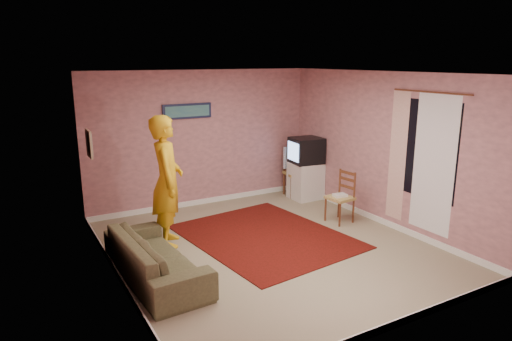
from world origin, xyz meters
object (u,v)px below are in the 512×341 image
chair_b (340,192)px  person (167,181)px  chair_a (296,167)px  sofa (155,257)px  tv_cabinet (306,181)px  crt_tv (306,150)px

chair_b → person: size_ratio=0.24×
chair_a → chair_b: (-0.24, -1.69, -0.06)m
chair_a → sofa: size_ratio=0.27×
tv_cabinet → chair_a: bearing=102.7°
tv_cabinet → crt_tv: size_ratio=1.15×
tv_cabinet → sofa: size_ratio=0.37×
person → chair_b: bearing=-80.9°
crt_tv → chair_b: bearing=-95.8°
chair_a → sofa: (-3.69, -2.17, -0.31)m
chair_b → sofa: 3.50m
chair_b → crt_tv: bearing=162.5°
person → tv_cabinet: bearing=-55.0°
tv_cabinet → chair_b: 1.47m
tv_cabinet → sofa: (-3.75, -1.91, -0.08)m
crt_tv → chair_b: crt_tv is taller
tv_cabinet → chair_b: bearing=-101.6°
chair_a → person: 3.38m
chair_a → person: size_ratio=0.27×
tv_cabinet → chair_a: chair_a is taller
chair_a → chair_b: chair_a is taller
tv_cabinet → crt_tv: 0.63m
sofa → person: bearing=-31.1°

